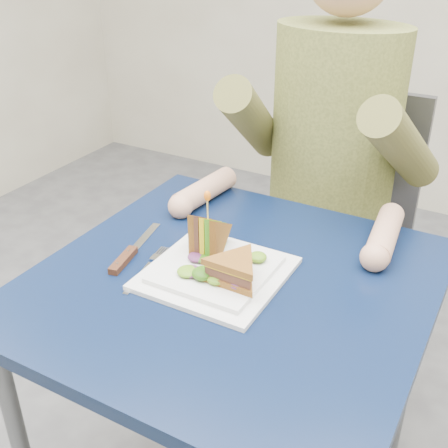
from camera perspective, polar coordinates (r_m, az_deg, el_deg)
The scene contains 12 objects.
table at distance 1.16m, azimuth 0.78°, elevation -8.84°, with size 0.75×0.75×0.73m.
chair at distance 1.73m, azimuth 11.22°, elevation 0.11°, with size 0.42×0.40×0.93m.
diner at distance 1.49m, azimuth 11.15°, elevation 10.99°, with size 0.54×0.59×0.74m.
plate at distance 1.11m, azimuth -0.81°, elevation -4.87°, with size 0.26×0.26×0.02m.
sandwich_flat at distance 1.05m, azimuth 1.10°, elevation -4.70°, with size 0.13×0.13×0.05m.
sandwich_upright at distance 1.14m, azimuth -1.64°, elevation -1.28°, with size 0.09×0.14×0.14m.
fork at distance 1.14m, azimuth -8.01°, elevation -4.71°, with size 0.04×0.18×0.01m.
knife at distance 1.19m, azimuth -9.77°, elevation -3.19°, with size 0.06×0.22×0.02m.
toothpick at distance 1.11m, azimuth -1.68°, elevation 1.58°, with size 0.00×0.00×0.06m, color tan.
toothpick_frill at distance 1.10m, azimuth -1.70°, elevation 2.87°, with size 0.01×0.01×0.02m, color orange.
lettuce_spill at distance 1.11m, azimuth -0.33°, elevation -3.78°, with size 0.15×0.13×0.02m, color #337A14, non-canonical shape.
onion_ring at distance 1.10m, azimuth -0.01°, elevation -3.82°, with size 0.04×0.04×0.01m, color #9E4C7A.
Camera 1 is at (0.43, -0.81, 1.36)m, focal length 45.00 mm.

